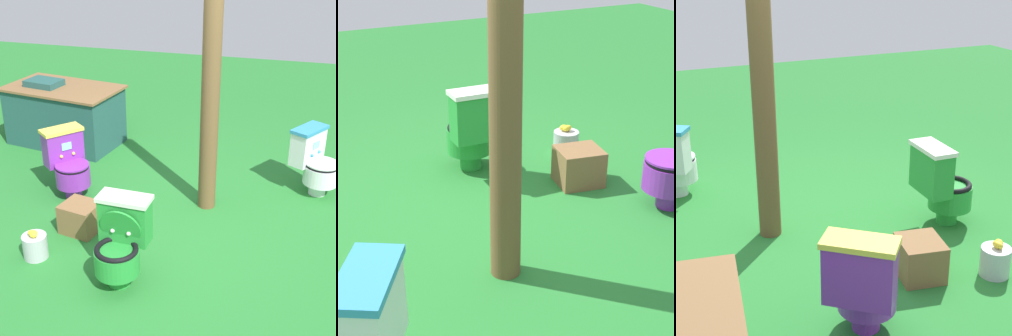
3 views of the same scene
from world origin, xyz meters
TOP-DOWN VIEW (x-y plane):
  - ground at (0.00, 0.00)m, footprint 14.00×14.00m
  - toilet_green at (-0.29, -0.87)m, footprint 0.44×0.50m
  - wooden_post at (0.13, 0.51)m, footprint 0.18×0.18m
  - small_crate at (-0.93, -0.29)m, footprint 0.39×0.36m
  - lemon_bucket at (-1.14, -0.80)m, footprint 0.22×0.22m

SIDE VIEW (x-z plane):
  - ground at x=0.00m, z-range 0.00..0.00m
  - lemon_bucket at x=-1.14m, z-range -0.02..0.26m
  - small_crate at x=-0.93m, z-range 0.00..0.29m
  - toilet_green at x=-0.29m, z-range 0.01..0.74m
  - wooden_post at x=0.13m, z-range 0.00..2.30m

